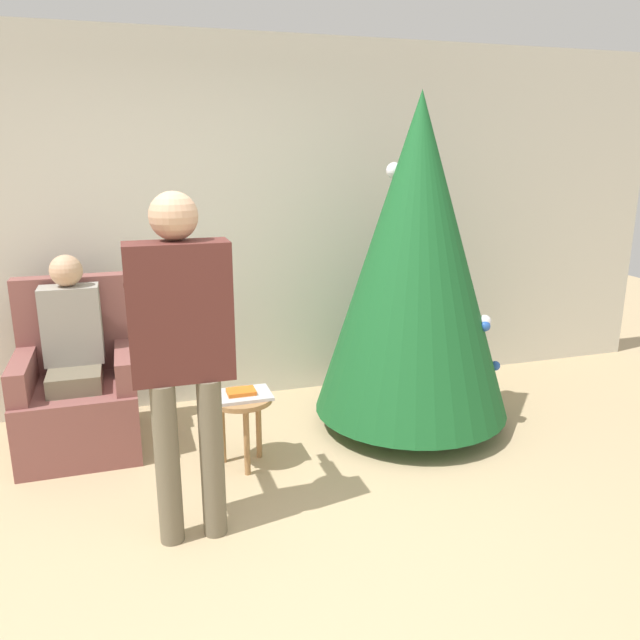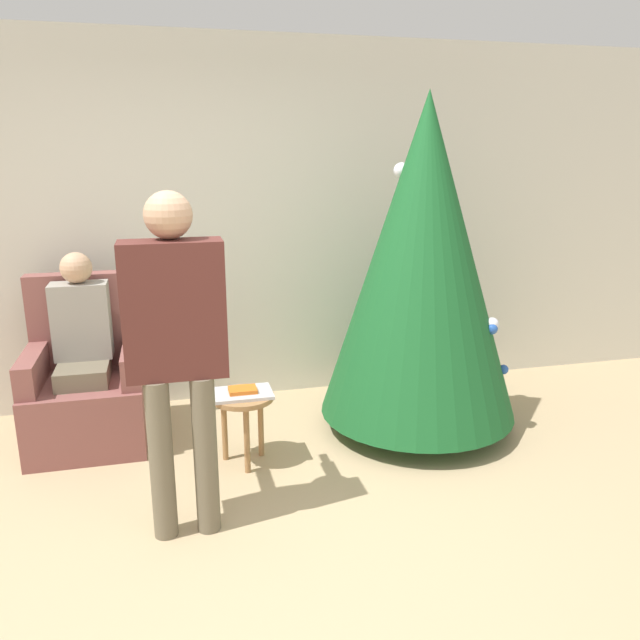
% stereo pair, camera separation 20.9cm
% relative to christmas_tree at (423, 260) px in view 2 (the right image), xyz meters
% --- Properties ---
extents(ground_plane, '(14.00, 14.00, 0.00)m').
position_rel_christmas_tree_xyz_m(ground_plane, '(-1.35, -1.31, -1.19)').
color(ground_plane, tan).
extents(wall_back, '(8.00, 0.06, 2.70)m').
position_rel_christmas_tree_xyz_m(wall_back, '(-1.35, 0.92, 0.16)').
color(wall_back, beige).
rests_on(wall_back, ground_plane).
extents(christmas_tree, '(1.34, 1.34, 2.26)m').
position_rel_christmas_tree_xyz_m(christmas_tree, '(0.00, 0.00, 0.00)').
color(christmas_tree, brown).
rests_on(christmas_tree, ground_plane).
extents(armchair, '(0.73, 0.75, 1.10)m').
position_rel_christmas_tree_xyz_m(armchair, '(-2.21, 0.35, -0.83)').
color(armchair, brown).
rests_on(armchair, ground_plane).
extents(person_seated, '(0.36, 0.46, 1.27)m').
position_rel_christmas_tree_xyz_m(person_seated, '(-2.21, 0.32, -0.50)').
color(person_seated, '#6B604C').
rests_on(person_seated, ground_plane).
extents(person_standing, '(0.49, 0.57, 1.72)m').
position_rel_christmas_tree_xyz_m(person_standing, '(-1.62, -0.85, -0.15)').
color(person_standing, '#6B604C').
rests_on(person_standing, ground_plane).
extents(side_stool, '(0.38, 0.38, 0.45)m').
position_rel_christmas_tree_xyz_m(side_stool, '(-1.24, -0.24, -0.82)').
color(side_stool, '#A37547').
rests_on(side_stool, ground_plane).
extents(laptop, '(0.36, 0.25, 0.02)m').
position_rel_christmas_tree_xyz_m(laptop, '(-1.24, -0.24, -0.73)').
color(laptop, silver).
rests_on(laptop, side_stool).
extents(book, '(0.17, 0.12, 0.02)m').
position_rel_christmas_tree_xyz_m(book, '(-1.24, -0.24, -0.71)').
color(book, orange).
rests_on(book, laptop).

